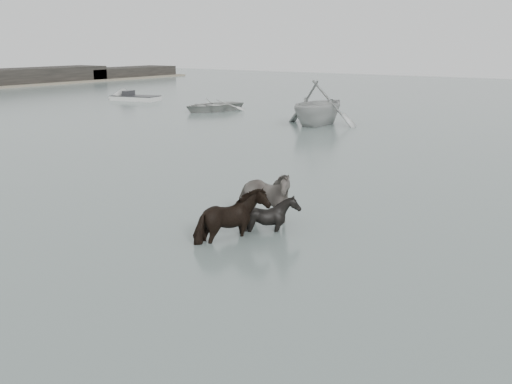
# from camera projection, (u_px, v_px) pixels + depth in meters

# --- Properties ---
(ground) EXTENTS (140.00, 140.00, 0.00)m
(ground) POSITION_uv_depth(u_px,v_px,m) (231.00, 232.00, 16.06)
(ground) COLOR slate
(ground) RESTS_ON ground
(pony_pinto) EXTENTS (1.99, 0.98, 1.65)m
(pony_pinto) POSITION_uv_depth(u_px,v_px,m) (263.00, 191.00, 16.79)
(pony_pinto) COLOR black
(pony_pinto) RESTS_ON ground
(pony_dark) EXTENTS (1.55, 1.75, 1.59)m
(pony_dark) POSITION_uv_depth(u_px,v_px,m) (233.00, 208.00, 15.24)
(pony_dark) COLOR black
(pony_dark) RESTS_ON ground
(pony_black) EXTENTS (1.31, 1.19, 1.31)m
(pony_black) POSITION_uv_depth(u_px,v_px,m) (271.00, 206.00, 16.00)
(pony_black) COLOR black
(pony_black) RESTS_ON ground
(rowboat_lead) EXTENTS (4.10, 5.05, 0.92)m
(rowboat_lead) POSITION_uv_depth(u_px,v_px,m) (212.00, 104.00, 43.07)
(rowboat_lead) COLOR #B7B8B3
(rowboat_lead) RESTS_ON ground
(rowboat_trail) EXTENTS (4.42, 5.09, 2.63)m
(rowboat_trail) POSITION_uv_depth(u_px,v_px,m) (319.00, 101.00, 35.79)
(rowboat_trail) COLOR #AEB1AE
(rowboat_trail) RESTS_ON ground
(skiff_outer) EXTENTS (5.46, 2.62, 0.75)m
(skiff_outer) POSITION_uv_depth(u_px,v_px,m) (135.00, 96.00, 50.39)
(skiff_outer) COLOR silver
(skiff_outer) RESTS_ON ground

